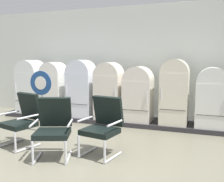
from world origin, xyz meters
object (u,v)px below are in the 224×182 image
at_px(refrigerator_0, 31,85).
at_px(refrigerator_1, 54,87).
at_px(refrigerator_2, 81,87).
at_px(armchair_left, 23,117).
at_px(refrigerator_5, 175,90).
at_px(refrigerator_6, 212,96).
at_px(sign_stand, 42,100).
at_px(armchair_right, 103,124).
at_px(refrigerator_3, 109,89).
at_px(refrigerator_4, 138,93).
at_px(armchair_center, 53,125).

bearing_deg(refrigerator_0, refrigerator_1, -1.66).
distance_m(refrigerator_2, armchair_left, 2.26).
relative_size(refrigerator_5, refrigerator_6, 1.14).
xyz_separation_m(armchair_left, sign_stand, (-0.18, 0.87, 0.20)).
xyz_separation_m(refrigerator_6, sign_stand, (-3.64, -1.37, -0.09)).
height_order(refrigerator_1, armchair_right, refrigerator_1).
distance_m(refrigerator_1, refrigerator_3, 1.66).
distance_m(refrigerator_5, refrigerator_6, 0.85).
xyz_separation_m(refrigerator_0, refrigerator_6, (4.96, 0.00, -0.09)).
relative_size(refrigerator_0, refrigerator_1, 1.04).
distance_m(refrigerator_3, refrigerator_6, 2.51).
bearing_deg(refrigerator_4, armchair_center, -108.30).
height_order(refrigerator_5, armchair_center, refrigerator_5).
bearing_deg(armchair_left, armchair_center, -19.41).
xyz_separation_m(refrigerator_3, refrigerator_5, (1.67, 0.05, 0.05)).
distance_m(refrigerator_6, sign_stand, 3.89).
distance_m(refrigerator_5, sign_stand, 3.14).
bearing_deg(sign_stand, refrigerator_4, 35.52).
distance_m(refrigerator_2, sign_stand, 1.40).
distance_m(refrigerator_3, refrigerator_4, 0.78).
bearing_deg(refrigerator_5, armchair_right, -114.07).
relative_size(refrigerator_5, armchair_right, 1.54).
xyz_separation_m(refrigerator_3, refrigerator_6, (2.51, 0.02, -0.06)).
height_order(refrigerator_5, refrigerator_6, refrigerator_5).
bearing_deg(armchair_left, refrigerator_5, 41.08).
distance_m(armchair_right, armchair_center, 0.85).
xyz_separation_m(armchair_right, sign_stand, (-1.82, 0.79, 0.20)).
xyz_separation_m(refrigerator_1, refrigerator_2, (0.86, 0.00, 0.03)).
distance_m(refrigerator_2, refrigerator_4, 1.59).
relative_size(refrigerator_1, refrigerator_4, 1.07).
bearing_deg(refrigerator_2, refrigerator_3, 0.25).
relative_size(refrigerator_0, refrigerator_4, 1.11).
bearing_deg(armchair_center, refrigerator_5, 56.23).
xyz_separation_m(refrigerator_0, refrigerator_3, (2.45, -0.02, -0.03)).
xyz_separation_m(refrigerator_4, sign_stand, (-1.91, -1.36, -0.09)).
relative_size(refrigerator_4, armchair_right, 1.35).
height_order(refrigerator_5, sign_stand, refrigerator_5).
relative_size(refrigerator_3, armchair_left, 1.45).
height_order(refrigerator_0, refrigerator_3, refrigerator_0).
bearing_deg(refrigerator_5, refrigerator_3, -178.38).
relative_size(refrigerator_3, refrigerator_5, 0.95).
relative_size(refrigerator_2, armchair_center, 1.51).
bearing_deg(refrigerator_6, refrigerator_1, -179.68).
distance_m(armchair_left, armchair_right, 1.64).
bearing_deg(refrigerator_4, armchair_left, -127.63).
height_order(refrigerator_2, armchair_left, refrigerator_2).
relative_size(refrigerator_5, armchair_left, 1.54).
height_order(armchair_right, armchair_center, same).
height_order(refrigerator_2, sign_stand, refrigerator_2).
bearing_deg(refrigerator_3, armchair_right, -72.10).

